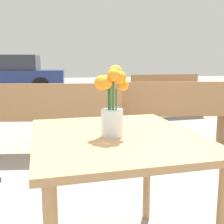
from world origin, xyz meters
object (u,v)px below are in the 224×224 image
(bench_far, at_px, (167,94))
(table_back, at_px, (90,94))
(bench_middle, at_px, (36,116))
(parked_car, at_px, (7,76))
(bicycle, at_px, (121,99))
(bench_near, at_px, (171,113))
(flower_vase, at_px, (112,105))
(table_front, at_px, (115,154))

(bench_far, xyz_separation_m, table_back, (-1.71, -0.89, 0.14))
(bench_middle, relative_size, parked_car, 0.48)
(bench_middle, bearing_deg, bicycle, 54.07)
(table_back, xyz_separation_m, parked_car, (-1.88, 6.42, 0.04))
(bench_near, distance_m, table_back, 1.39)
(flower_vase, distance_m, bench_middle, 2.08)
(flower_vase, relative_size, parked_car, 0.08)
(table_front, distance_m, bench_far, 4.39)
(table_back, relative_size, bicycle, 0.63)
(bench_middle, height_order, bench_far, same)
(bench_near, distance_m, bench_middle, 1.63)
(bench_middle, relative_size, bicycle, 1.35)
(table_front, xyz_separation_m, bench_middle, (-0.41, 1.97, -0.15))
(bench_middle, distance_m, bicycle, 2.87)
(table_front, bearing_deg, bench_middle, 101.88)
(bench_near, height_order, bench_middle, same)
(table_front, height_order, flower_vase, flower_vase)
(flower_vase, xyz_separation_m, bicycle, (1.30, 4.33, -0.55))
(table_back, bearing_deg, flower_vase, -97.74)
(bench_middle, height_order, table_back, bench_middle)
(table_front, xyz_separation_m, parked_car, (-1.50, 9.39, 0.02))
(parked_car, bearing_deg, bench_middle, -81.69)
(table_front, distance_m, bicycle, 4.49)
(table_front, xyz_separation_m, bicycle, (1.27, 4.29, -0.30))
(bench_far, height_order, table_back, bench_far)
(bicycle, bearing_deg, table_front, -106.47)
(table_back, bearing_deg, bench_near, -52.91)
(flower_vase, height_order, bench_near, flower_vase)
(bicycle, bearing_deg, flower_vase, -106.67)
(flower_vase, distance_m, bench_far, 4.45)
(bench_far, bearing_deg, bicycle, 152.08)
(bench_near, bearing_deg, table_front, -123.00)
(table_front, bearing_deg, parked_car, 99.07)
(bench_far, bearing_deg, flower_vase, -118.56)
(bench_middle, bearing_deg, table_front, -78.12)
(flower_vase, bearing_deg, parked_car, 98.87)
(bench_middle, distance_m, bench_far, 3.14)
(parked_car, bearing_deg, bench_near, -70.18)
(bicycle, height_order, parked_car, parked_car)
(table_front, relative_size, parked_car, 0.23)
(flower_vase, relative_size, bicycle, 0.23)
(bench_near, bearing_deg, bench_middle, 176.42)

